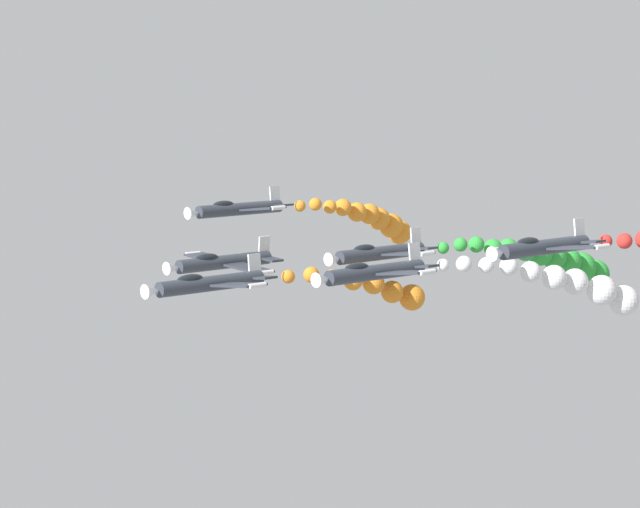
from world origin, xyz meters
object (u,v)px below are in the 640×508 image
airplane_right_inner (223,262)px  airplane_left_outer (379,253)px  airplane_lead (209,283)px  airplane_right_outer (543,247)px  airplane_left_inner (374,272)px  airplane_trailing (238,209)px

airplane_right_inner → airplane_left_outer: (-8.72, -8.83, 0.76)m
airplane_lead → airplane_left_outer: bearing=-88.4°
airplane_lead → airplane_right_outer: size_ratio=1.00×
airplane_right_inner → airplane_right_outer: airplane_right_outer is taller
airplane_left_inner → airplane_right_inner: 17.22m
airplane_left_outer → airplane_trailing: (16.15, 1.08, 2.47)m
airplane_lead → airplane_trailing: 23.58m
airplane_right_inner → airplane_left_outer: 12.43m
airplane_lead → airplane_right_outer: (-15.91, -17.26, 2.58)m
airplane_left_inner → airplane_left_outer: (8.48, -9.06, -0.18)m
airplane_right_inner → airplane_right_outer: size_ratio=1.00×
airplane_trailing → airplane_right_outer: bearing=-178.5°
airplane_left_outer → airplane_right_outer: (-16.41, 0.22, 1.94)m
airplane_right_outer → airplane_left_inner: bearing=48.1°
airplane_lead → airplane_left_inner: 11.62m
airplane_lead → airplane_trailing: airplane_trailing is taller
airplane_left_inner → airplane_left_outer: bearing=-46.9°
airplane_lead → airplane_right_outer: airplane_right_outer is taller
airplane_lead → airplane_right_inner: airplane_lead is taller
airplane_left_inner → airplane_trailing: 25.99m
airplane_lead → airplane_left_inner: size_ratio=1.00×
airplane_left_inner → airplane_left_outer: airplane_left_inner is taller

